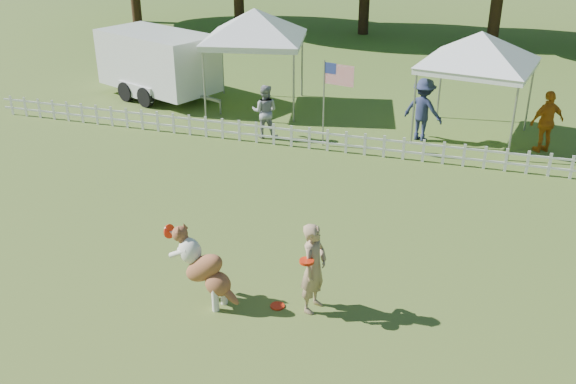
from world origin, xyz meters
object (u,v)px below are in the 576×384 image
Objects in this scene: canopy_tent_right at (475,87)px; spectator_a at (265,111)px; canopy_tent_left at (255,60)px; handler at (314,268)px; spectator_c at (547,122)px; cargo_trailer at (158,65)px; spectator_b at (423,110)px; frisbee_on_turf at (277,306)px; dog at (205,268)px; flag_pole at (324,104)px.

canopy_tent_right is 5.76m from spectator_a.
handler is at bearing -76.18° from canopy_tent_left.
canopy_tent_right is (1.96, 9.20, 0.66)m from handler.
spectator_a is at bearing -24.59° from spectator_c.
cargo_trailer is at bearing 50.89° from handler.
handler is 0.90× the size of spectator_b.
handler is 8.61m from spectator_b.
spectator_b is at bearing 81.79° from frisbee_on_turf.
canopy_tent_left reaches higher than spectator_a.
handler reaches higher than dog.
dog is 10.84m from canopy_tent_left.
dog is 0.43× the size of canopy_tent_left.
frisbee_on_turf is 0.08× the size of canopy_tent_left.
handler is 1.04× the size of spectator_a.
spectator_b is (-1.27, -0.61, -0.58)m from canopy_tent_right.
handler is 0.95× the size of spectator_c.
frisbee_on_turf is 0.14× the size of spectator_b.
canopy_tent_right is 2.07m from spectator_c.
canopy_tent_right is at bearing -171.17° from spectator_a.
canopy_tent_right is (2.53, 9.33, 1.42)m from frisbee_on_turf.
canopy_tent_right is at bearing -49.57° from spectator_c.
canopy_tent_right reaches higher than cargo_trailer.
frisbee_on_turf is at bearing 101.45° from spectator_b.
spectator_c is at bearing 15.47° from cargo_trailer.
spectator_a is at bearing 111.00° from frisbee_on_turf.
frisbee_on_turf is 9.89m from spectator_c.
flag_pole is at bearing -143.03° from canopy_tent_right.
handler is at bearing 25.67° from dog.
canopy_tent_left reaches higher than cargo_trailer.
flag_pole is at bearing 165.55° from spectator_a.
spectator_a is (-3.49, 7.46, -0.03)m from handler.
flag_pole is (2.93, -2.74, -0.34)m from canopy_tent_left.
canopy_tent_right is 4.21m from flag_pole.
handler is 0.67× the size of flag_pole.
flag_pole is at bearing 99.22° from frisbee_on_turf.
frisbee_on_turf is at bearing 24.89° from dog.
handler is 9.49m from spectator_c.
spectator_a is 0.87× the size of spectator_b.
canopy_tent_left is at bearing 37.07° from handler.
cargo_trailer is at bearing -174.90° from canopy_tent_right.
cargo_trailer is 3.03× the size of spectator_c.
flag_pole reaches higher than cargo_trailer.
spectator_a is (-2.91, 7.59, 0.73)m from frisbee_on_turf.
handler is 0.97m from frisbee_on_turf.
flag_pole is (-1.21, 7.43, 1.16)m from frisbee_on_turf.
spectator_a is (-1.74, 7.82, 0.09)m from dog.
canopy_tent_left is 1.29× the size of flag_pole.
canopy_tent_left is at bearing 21.72° from cargo_trailer.
spectator_b is at bearing 12.62° from cargo_trailer.
dog is at bearing -101.24° from canopy_tent_right.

